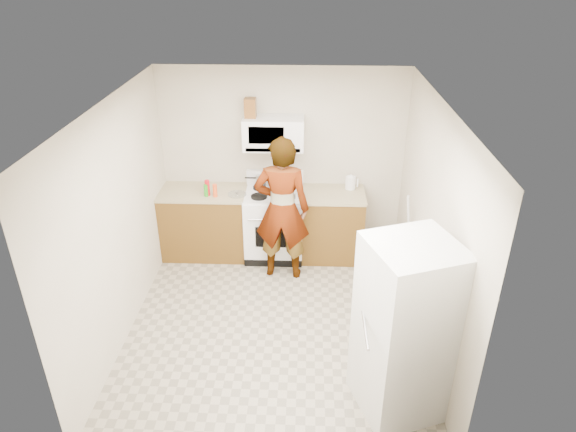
{
  "coord_description": "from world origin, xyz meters",
  "views": [
    {
      "loc": [
        0.33,
        -4.58,
        3.75
      ],
      "look_at": [
        0.12,
        0.55,
        1.08
      ],
      "focal_mm": 32.0,
      "sensor_mm": 36.0,
      "label": 1
    }
  ],
  "objects_px": {
    "microwave": "(274,133)",
    "saucepan": "(265,181)",
    "fridge": "(405,330)",
    "person": "(282,209)",
    "gas_range": "(274,223)",
    "kettle": "(351,183)"
  },
  "relations": [
    {
      "from": "fridge",
      "to": "saucepan",
      "type": "xyz_separation_m",
      "value": [
        -1.42,
        2.74,
        0.17
      ]
    },
    {
      "from": "gas_range",
      "to": "saucepan",
      "type": "xyz_separation_m",
      "value": [
        -0.12,
        0.16,
        0.54
      ]
    },
    {
      "from": "person",
      "to": "kettle",
      "type": "distance_m",
      "value": 1.09
    },
    {
      "from": "fridge",
      "to": "gas_range",
      "type": "bearing_deg",
      "value": 96.85
    },
    {
      "from": "gas_range",
      "to": "saucepan",
      "type": "distance_m",
      "value": 0.57
    },
    {
      "from": "microwave",
      "to": "person",
      "type": "xyz_separation_m",
      "value": [
        0.13,
        -0.6,
        -0.77
      ]
    },
    {
      "from": "microwave",
      "to": "saucepan",
      "type": "bearing_deg",
      "value": 163.5
    },
    {
      "from": "fridge",
      "to": "kettle",
      "type": "xyz_separation_m",
      "value": [
        -0.29,
        2.74,
        0.17
      ]
    },
    {
      "from": "gas_range",
      "to": "fridge",
      "type": "height_order",
      "value": "fridge"
    },
    {
      "from": "person",
      "to": "microwave",
      "type": "bearing_deg",
      "value": -74.25
    },
    {
      "from": "microwave",
      "to": "saucepan",
      "type": "height_order",
      "value": "microwave"
    },
    {
      "from": "gas_range",
      "to": "microwave",
      "type": "xyz_separation_m",
      "value": [
        0.0,
        0.13,
        1.21
      ]
    },
    {
      "from": "gas_range",
      "to": "kettle",
      "type": "relative_size",
      "value": 6.84
    },
    {
      "from": "saucepan",
      "to": "kettle",
      "type": "bearing_deg",
      "value": 0.12
    },
    {
      "from": "fridge",
      "to": "microwave",
      "type": "bearing_deg",
      "value": 95.75
    },
    {
      "from": "microwave",
      "to": "kettle",
      "type": "bearing_deg",
      "value": 2.21
    },
    {
      "from": "fridge",
      "to": "person",
      "type": "bearing_deg",
      "value": 99.16
    },
    {
      "from": "person",
      "to": "kettle",
      "type": "relative_size",
      "value": 11.27
    },
    {
      "from": "microwave",
      "to": "person",
      "type": "relative_size",
      "value": 0.41
    },
    {
      "from": "person",
      "to": "saucepan",
      "type": "bearing_deg",
      "value": -64.85
    },
    {
      "from": "person",
      "to": "gas_range",
      "type": "bearing_deg",
      "value": -71.11
    },
    {
      "from": "microwave",
      "to": "saucepan",
      "type": "relative_size",
      "value": 3.07
    }
  ]
}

